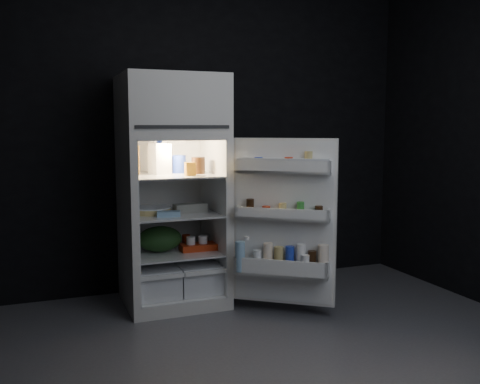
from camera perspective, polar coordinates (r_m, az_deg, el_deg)
name	(u,v)px	position (r m, az deg, el deg)	size (l,w,h in m)	color
floor	(272,364)	(3.32, 3.41, -17.82)	(4.00, 3.40, 0.00)	#56565B
wall_back	(190,131)	(4.61, -5.39, 6.45)	(4.00, 0.00, 2.70)	black
refrigerator	(171,183)	(4.20, -7.33, 0.98)	(0.76, 0.71, 1.78)	white
fridge_door	(284,225)	(3.90, 4.70, -3.50)	(0.69, 0.59, 1.22)	white
milk_jug	(160,159)	(4.19, -8.57, 3.55)	(0.13, 0.13, 0.24)	white
mayo_jar	(179,164)	(4.27, -6.52, 2.98)	(0.11, 0.11, 0.14)	#2039B0
jam_jar	(198,165)	(4.18, -4.48, 2.85)	(0.11, 0.11, 0.13)	black
amber_bottle	(134,160)	(4.20, -11.23, 3.37)	(0.09, 0.09, 0.22)	orange
small_carton	(190,169)	(4.03, -5.33, 2.47)	(0.08, 0.06, 0.10)	#C07A16
egg_carton	(190,208)	(4.18, -5.33, -1.72)	(0.26, 0.10, 0.07)	gray
pie	(151,211)	(4.19, -9.46, -1.97)	(0.31, 0.31, 0.04)	tan
flat_package	(169,214)	(4.01, -7.61, -2.33)	(0.17, 0.09, 0.04)	#84ADCC
wrapped_pkg	(196,206)	(4.34, -4.76, -1.52)	(0.13, 0.10, 0.05)	#F6E2C9
produce_bag	(160,239)	(4.21, -8.55, -4.97)	(0.34, 0.29, 0.20)	#193815
yogurt_tray	(198,247)	(4.24, -4.50, -5.85)	(0.28, 0.15, 0.05)	#B92F0F
small_can_red	(186,240)	(4.40, -5.77, -5.13)	(0.07, 0.07, 0.09)	#B92F0F
small_can_silver	(204,240)	(4.40, -3.82, -5.11)	(0.07, 0.07, 0.09)	silver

